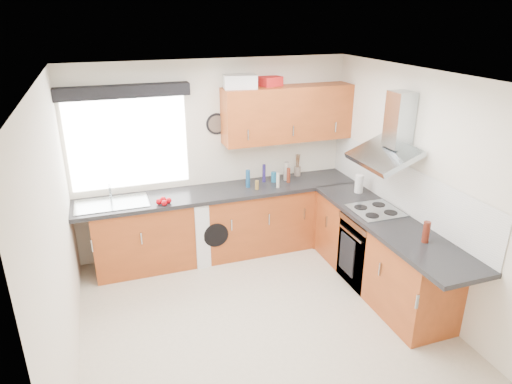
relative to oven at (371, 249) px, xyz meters
name	(u,v)px	position (x,y,z in m)	size (l,w,h in m)	color
ground_plane	(260,320)	(-1.50, -0.30, -0.42)	(3.60, 3.60, 0.00)	beige
ceiling	(261,78)	(-1.50, -0.30, 2.08)	(3.60, 3.60, 0.02)	white
wall_back	(214,158)	(-1.50, 1.50, 0.82)	(3.60, 0.02, 2.50)	silver
wall_front	(360,327)	(-1.50, -2.10, 0.82)	(3.60, 0.02, 2.50)	silver
wall_left	(57,241)	(-3.30, -0.30, 0.82)	(0.02, 3.60, 2.50)	silver
wall_right	(418,189)	(0.30, -0.30, 0.82)	(0.02, 3.60, 2.50)	silver
window	(128,143)	(-2.55, 1.49, 1.12)	(1.40, 0.02, 1.10)	silver
window_blind	(123,91)	(-2.55, 1.40, 1.76)	(1.50, 0.18, 0.14)	black
splashback	(400,186)	(0.29, 0.00, 0.75)	(0.01, 3.00, 0.54)	white
base_cab_back	(214,225)	(-1.60, 1.21, 0.01)	(3.00, 0.58, 0.86)	brown
base_cab_corner	(325,209)	(0.00, 1.20, 0.01)	(0.60, 0.60, 0.86)	brown
base_cab_right	(379,254)	(0.01, -0.15, 0.01)	(0.58, 2.10, 0.86)	brown
worktop_back	(221,192)	(-1.50, 1.20, 0.46)	(3.60, 0.62, 0.05)	black
worktop_right	(391,224)	(0.00, -0.30, 0.46)	(0.62, 2.42, 0.05)	black
sink	(111,201)	(-2.83, 1.20, 0.52)	(0.84, 0.46, 0.10)	#9CA7AD
oven	(371,249)	(0.00, 0.00, 0.00)	(0.56, 0.58, 0.85)	black
hob_plate	(375,211)	(0.00, 0.00, 0.49)	(0.52, 0.52, 0.01)	#9CA7AD
extractor_hood	(391,137)	(0.10, 0.00, 1.34)	(0.52, 0.78, 0.66)	#9CA7AD
upper_cabinets	(288,114)	(-0.55, 1.32, 1.38)	(1.70, 0.35, 0.70)	brown
washing_machine	(210,225)	(-1.65, 1.22, 0.01)	(0.59, 0.57, 0.87)	silver
wall_clock	(217,124)	(-1.45, 1.48, 1.27)	(0.27, 0.27, 0.04)	black
casserole	(240,81)	(-1.18, 1.37, 1.81)	(0.39, 0.28, 0.16)	silver
storage_box	(270,81)	(-0.76, 1.42, 1.78)	(0.25, 0.21, 0.12)	red
utensil_pot	(297,171)	(-0.35, 1.40, 0.55)	(0.09, 0.09, 0.12)	#7C695C
kitchen_roll	(359,184)	(0.12, 0.57, 0.60)	(0.10, 0.10, 0.23)	silver
tomato_cluster	(164,201)	(-2.25, 1.00, 0.52)	(0.16, 0.16, 0.07)	#A8020B
jar_0	(274,177)	(-0.75, 1.27, 0.55)	(0.07, 0.07, 0.14)	#1A5A7E
jar_1	(264,173)	(-0.87, 1.32, 0.60)	(0.04, 0.04, 0.24)	#231956
jar_2	(278,181)	(-0.78, 1.06, 0.58)	(0.04, 0.04, 0.19)	#B8AF9D
jar_3	(248,179)	(-1.14, 1.20, 0.60)	(0.06, 0.06, 0.23)	navy
jar_4	(257,185)	(-1.05, 1.09, 0.54)	(0.05, 0.05, 0.12)	olive
jar_5	(288,175)	(-0.58, 1.19, 0.58)	(0.05, 0.05, 0.20)	maroon
jar_6	(286,171)	(-0.57, 1.28, 0.61)	(0.07, 0.07, 0.25)	#9E9386
bottle_0	(426,232)	(0.05, -0.80, 0.59)	(0.07, 0.07, 0.22)	#5A1F12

